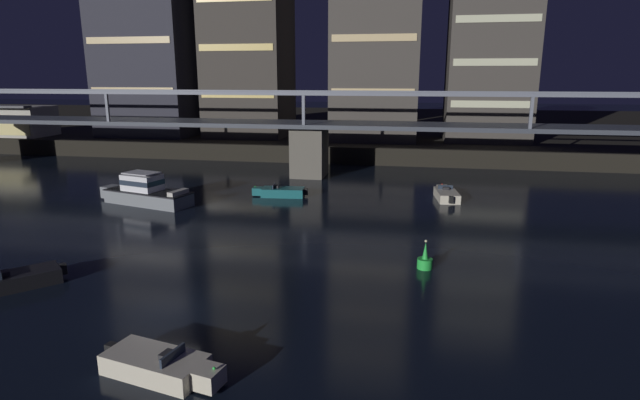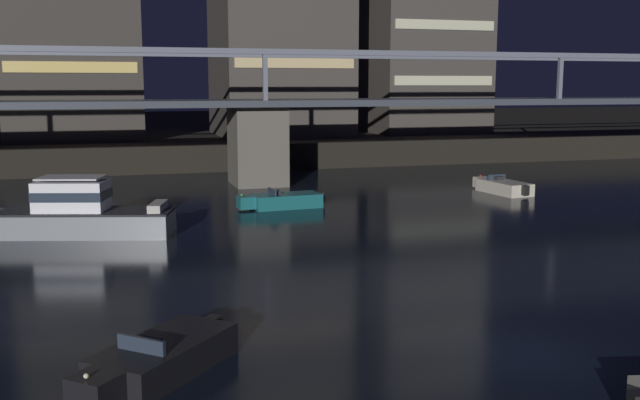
{
  "view_description": "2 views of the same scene",
  "coord_description": "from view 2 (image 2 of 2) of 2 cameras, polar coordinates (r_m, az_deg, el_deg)",
  "views": [
    {
      "loc": [
        11.36,
        -20.66,
        11.01
      ],
      "look_at": [
        4.48,
        16.89,
        1.66
      ],
      "focal_mm": 28.57,
      "sensor_mm": 36.0,
      "label": 1
    },
    {
      "loc": [
        -10.18,
        -16.13,
        7.03
      ],
      "look_at": [
        0.11,
        19.22,
        1.2
      ],
      "focal_mm": 40.94,
      "sensor_mm": 36.0,
      "label": 2
    }
  ],
  "objects": [
    {
      "name": "speedboat_near_right",
      "position": [
        18.64,
        -12.48,
        -12.01
      ],
      "size": [
        4.26,
        4.5,
        1.16
      ],
      "color": "black",
      "rests_on": "ground"
    },
    {
      "name": "far_riverbank",
      "position": [
        99.56,
        -10.39,
        5.43
      ],
      "size": [
        240.0,
        80.0,
        2.2
      ],
      "primitive_type": "cube",
      "color": "black",
      "rests_on": "ground"
    },
    {
      "name": "ground_plane",
      "position": [
        20.33,
        15.34,
        -11.57
      ],
      "size": [
        400.0,
        400.0,
        0.0
      ],
      "primitive_type": "plane",
      "color": "black"
    },
    {
      "name": "tower_east_tall",
      "position": [
        76.71,
        8.23,
        15.19
      ],
      "size": [
        11.12,
        9.53,
        26.77
      ],
      "color": "#423D38",
      "rests_on": "far_riverbank"
    },
    {
      "name": "cabin_cruiser_near_left",
      "position": [
        36.14,
        -18.32,
        -0.99
      ],
      "size": [
        9.36,
        4.72,
        2.79
      ],
      "color": "gray",
      "rests_on": "ground"
    },
    {
      "name": "river_bridge",
      "position": [
        51.92,
        -4.94,
        6.2
      ],
      "size": [
        95.9,
        6.4,
        9.38
      ],
      "color": "#605B51",
      "rests_on": "ground"
    },
    {
      "name": "speedboat_mid_center",
      "position": [
        49.34,
        14.05,
        1.02
      ],
      "size": [
        2.24,
        5.23,
        1.16
      ],
      "color": "beige",
      "rests_on": "ground"
    },
    {
      "name": "speedboat_near_center",
      "position": [
        42.12,
        -2.93,
        -0.06
      ],
      "size": [
        5.23,
        2.13,
        1.16
      ],
      "color": "#196066",
      "rests_on": "ground"
    }
  ]
}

